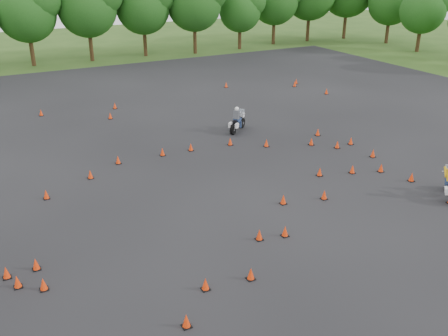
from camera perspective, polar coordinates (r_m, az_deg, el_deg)
The scene contains 5 objects.
ground at distance 22.02m, azimuth 4.94°, elevation -6.49°, with size 140.00×140.00×0.00m, color #2D5119.
asphalt_pad at distance 26.68m, azimuth -2.02°, elevation -0.87°, with size 62.00×62.00×0.00m, color black.
treeline at distance 53.02m, azimuth -12.57°, elevation 15.90°, with size 87.04×32.42×11.22m.
traffic_cones at distance 26.10m, azimuth -0.63°, elevation -0.89°, with size 36.28×33.21×0.45m.
rider_grey at distance 33.32m, azimuth 1.57°, elevation 5.67°, with size 2.23×0.68×1.72m, color #47494F, non-canonical shape.
Camera 1 is at (-10.63, -15.94, 10.84)m, focal length 40.00 mm.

